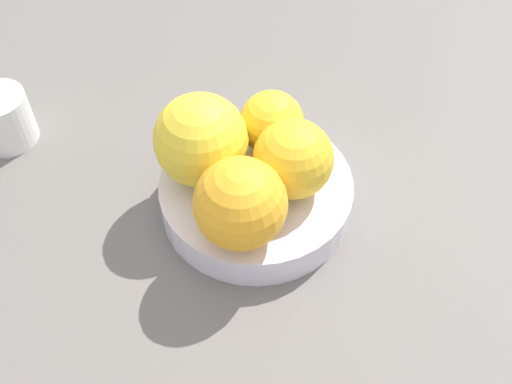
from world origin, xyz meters
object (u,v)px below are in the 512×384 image
at_px(fruit_bowl, 256,195).
at_px(ceramic_cup, 2,118).
at_px(orange_in_bowl_3, 293,159).
at_px(orange_in_bowl_2, 201,140).
at_px(orange_in_bowl_0, 240,204).
at_px(orange_in_bowl_1, 271,123).

height_order(fruit_bowl, ceramic_cup, ceramic_cup).
bearing_deg(orange_in_bowl_3, orange_in_bowl_2, 122.12).
bearing_deg(ceramic_cup, fruit_bowl, -65.57).
distance_m(orange_in_bowl_3, ceramic_cup, 0.32).
relative_size(orange_in_bowl_0, orange_in_bowl_1, 1.29).
height_order(orange_in_bowl_0, orange_in_bowl_2, orange_in_bowl_2).
xyz_separation_m(orange_in_bowl_0, orange_in_bowl_2, (0.03, 0.08, 0.00)).
xyz_separation_m(fruit_bowl, orange_in_bowl_0, (-0.05, -0.03, 0.06)).
bearing_deg(orange_in_bowl_1, fruit_bowl, -152.94).
bearing_deg(ceramic_cup, orange_in_bowl_2, -66.51).
bearing_deg(ceramic_cup, orange_in_bowl_0, -77.00).
bearing_deg(orange_in_bowl_0, fruit_bowl, 31.05).
distance_m(orange_in_bowl_2, ceramic_cup, 0.24).
bearing_deg(orange_in_bowl_2, orange_in_bowl_0, -108.75).
relative_size(orange_in_bowl_3, ceramic_cup, 1.20).
distance_m(orange_in_bowl_0, ceramic_cup, 0.30).
bearing_deg(orange_in_bowl_0, orange_in_bowl_3, 3.15).
height_order(fruit_bowl, orange_in_bowl_3, orange_in_bowl_3).
bearing_deg(orange_in_bowl_3, orange_in_bowl_0, -176.85).
bearing_deg(fruit_bowl, orange_in_bowl_0, -148.95).
relative_size(orange_in_bowl_0, orange_in_bowl_3, 1.09).
distance_m(fruit_bowl, orange_in_bowl_0, 0.08).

